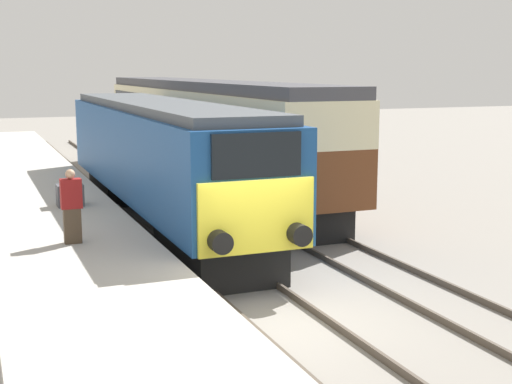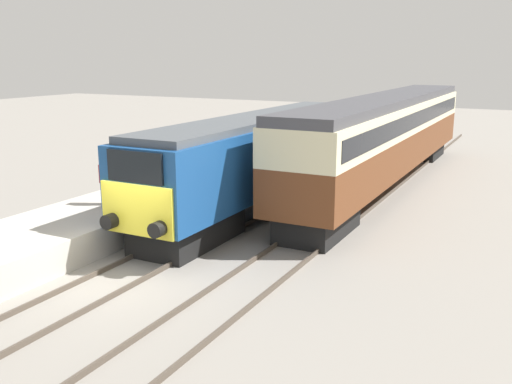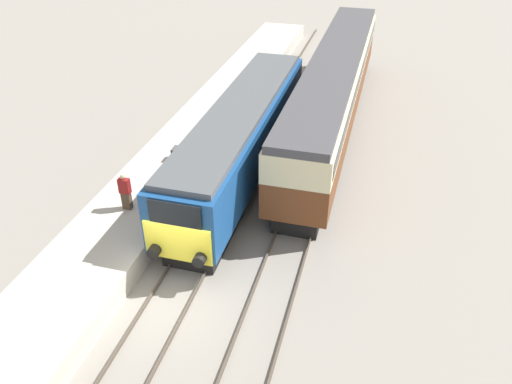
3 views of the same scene
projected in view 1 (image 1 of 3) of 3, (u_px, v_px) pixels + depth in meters
name	position (u px, v px, depth m)	size (l,w,h in m)	color
ground_plane	(281.00, 319.00, 13.43)	(120.00, 120.00, 0.00)	gray
platform_left	(52.00, 224.00, 19.44)	(3.50, 50.00, 0.95)	#B7B2A8
rails_near_track	(201.00, 253.00, 17.99)	(1.51, 60.00, 0.14)	#4C4238
rails_far_track	(321.00, 241.00, 19.25)	(1.50, 60.00, 0.14)	#4C4238
locomotive	(160.00, 156.00, 21.15)	(2.70, 15.68, 3.72)	black
passenger_carriage	(202.00, 122.00, 28.25)	(2.75, 21.87, 4.21)	black
person_on_platform	(72.00, 207.00, 15.27)	(0.44, 0.26, 1.61)	#473828
luggage_crate	(70.00, 195.00, 19.49)	(0.70, 0.56, 0.60)	#4C4C51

